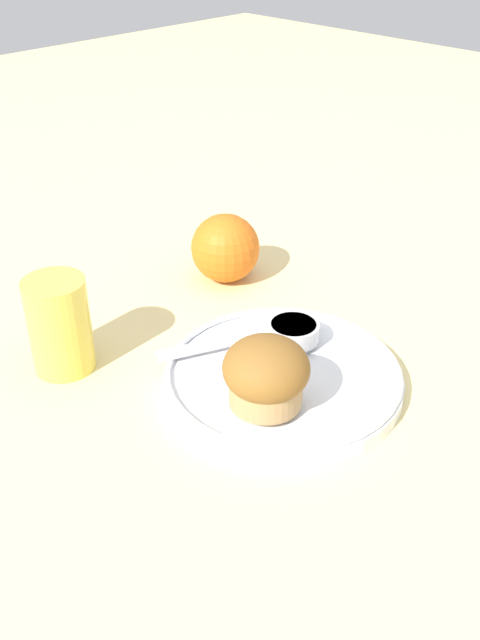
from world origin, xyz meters
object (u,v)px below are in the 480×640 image
object	(u,v)px
juice_glass	(60,325)
orange_fruit	(225,248)
muffin	(266,374)
butter_knife	(240,339)

from	to	relation	value
juice_glass	orange_fruit	bearing A→B (deg)	3.78
orange_fruit	muffin	bearing A→B (deg)	-126.48
muffin	butter_knife	size ratio (longest dim) A/B	0.46
orange_fruit	butter_knife	bearing A→B (deg)	-129.12
muffin	butter_knife	world-z (taller)	muffin
orange_fruit	juice_glass	world-z (taller)	juice_glass
butter_knife	orange_fruit	size ratio (longest dim) A/B	2.02
butter_knife	orange_fruit	bearing A→B (deg)	74.31
muffin	juice_glass	size ratio (longest dim) A/B	0.79
muffin	orange_fruit	xyz separation A→B (m)	(0.16, 0.22, -0.01)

